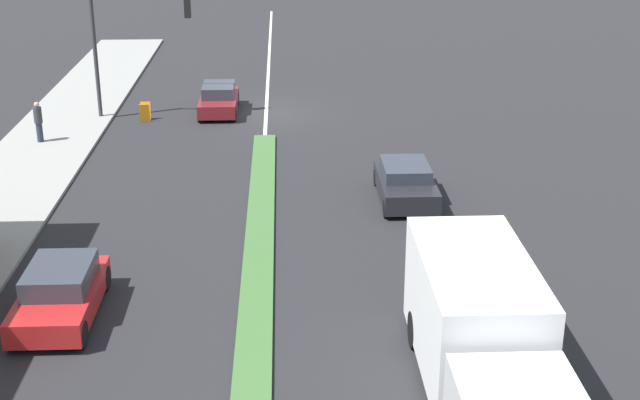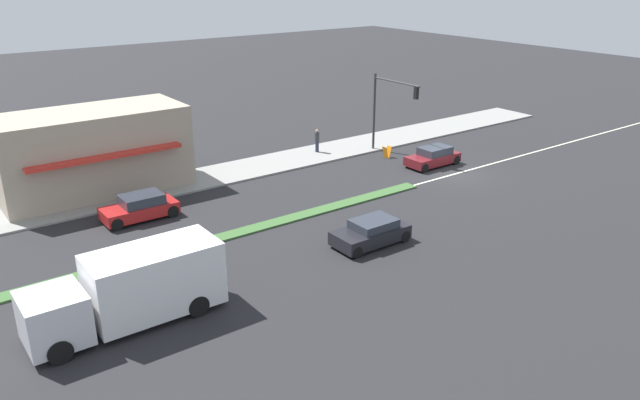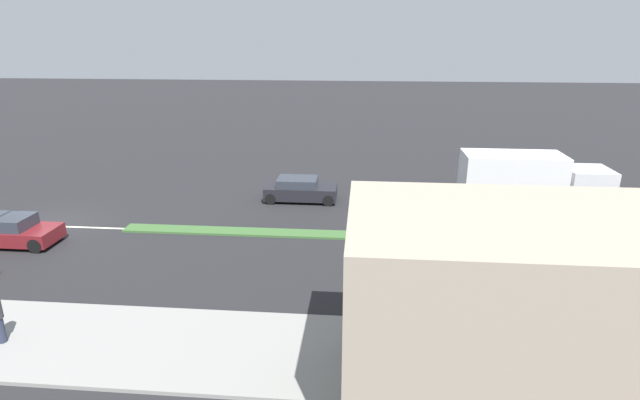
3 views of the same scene
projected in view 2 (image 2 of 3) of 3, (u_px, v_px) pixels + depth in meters
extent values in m
plane|color=#232326|center=(212.00, 241.00, 31.54)|extent=(160.00, 160.00, 0.00)
cube|color=gray|center=(136.00, 192.00, 38.01)|extent=(4.00, 73.00, 0.12)
cube|color=#3D6633|center=(21.00, 293.00, 26.54)|extent=(0.90, 46.00, 0.10)
cube|color=beige|center=(455.00, 174.00, 41.49)|extent=(0.16, 60.00, 0.01)
cube|color=tan|center=(92.00, 151.00, 37.38)|extent=(4.82, 10.96, 4.93)
cube|color=red|center=(107.00, 157.00, 35.19)|extent=(0.70, 8.77, 0.20)
cylinder|color=#333338|center=(374.00, 112.00, 45.74)|extent=(0.18, 0.18, 5.60)
cylinder|color=#333338|center=(397.00, 82.00, 43.15)|extent=(4.50, 0.12, 0.12)
cube|color=black|center=(416.00, 93.00, 41.84)|extent=(0.28, 0.24, 0.84)
sphere|color=red|center=(418.00, 89.00, 41.82)|extent=(0.18, 0.18, 0.18)
sphere|color=gold|center=(418.00, 93.00, 41.92)|extent=(0.18, 0.18, 0.18)
sphere|color=green|center=(417.00, 97.00, 42.01)|extent=(0.18, 0.18, 0.18)
cylinder|color=#282D42|center=(317.00, 146.00, 45.75)|extent=(0.26, 0.26, 0.81)
cylinder|color=#333338|center=(317.00, 137.00, 45.48)|extent=(0.34, 0.34, 0.67)
sphere|color=tan|center=(317.00, 131.00, 45.32)|extent=(0.22, 0.22, 0.22)
cube|color=orange|center=(388.00, 152.00, 44.85)|extent=(0.45, 0.21, 0.84)
cube|color=orange|center=(385.00, 152.00, 44.67)|extent=(0.45, 0.21, 0.84)
cube|color=silver|center=(54.00, 318.00, 22.49)|extent=(2.28, 2.20, 1.90)
cube|color=white|center=(155.00, 279.00, 24.49)|extent=(2.40, 5.10, 2.60)
cylinder|color=black|center=(60.00, 352.00, 21.84)|extent=(0.28, 0.90, 0.90)
cylinder|color=black|center=(44.00, 325.00, 23.46)|extent=(0.28, 0.90, 0.90)
cylinder|color=black|center=(198.00, 306.00, 24.77)|extent=(0.28, 0.90, 0.90)
cylinder|color=black|center=(175.00, 284.00, 26.39)|extent=(0.28, 0.90, 0.90)
cube|color=#AD1E1E|center=(139.00, 210.00, 34.12)|extent=(1.86, 4.01, 0.63)
cube|color=#2D333D|center=(142.00, 199.00, 34.02)|extent=(1.58, 2.20, 0.54)
cylinder|color=black|center=(117.00, 224.00, 32.69)|extent=(0.22, 0.68, 0.68)
cylinder|color=black|center=(106.00, 215.00, 33.94)|extent=(0.22, 0.68, 0.68)
cylinder|color=black|center=(173.00, 211.00, 34.42)|extent=(0.22, 0.68, 0.68)
cylinder|color=black|center=(161.00, 202.00, 35.67)|extent=(0.22, 0.68, 0.68)
cube|color=maroon|center=(432.00, 159.00, 43.02)|extent=(1.71, 3.92, 0.61)
cube|color=#2D333D|center=(435.00, 151.00, 42.92)|extent=(1.45, 2.16, 0.52)
cylinder|color=black|center=(424.00, 168.00, 41.65)|extent=(0.22, 0.64, 0.64)
cylinder|color=black|center=(408.00, 162.00, 42.79)|extent=(0.22, 0.64, 0.64)
cylinder|color=black|center=(456.00, 160.00, 43.36)|extent=(0.22, 0.64, 0.64)
cylinder|color=black|center=(440.00, 155.00, 44.50)|extent=(0.22, 0.64, 0.64)
cube|color=black|center=(370.00, 235.00, 31.06)|extent=(1.85, 3.92, 0.68)
cube|color=#2D333D|center=(374.00, 224.00, 30.97)|extent=(1.57, 2.16, 0.43)
cylinder|color=black|center=(356.00, 252.00, 29.64)|extent=(0.22, 0.61, 0.61)
cylinder|color=black|center=(335.00, 241.00, 30.88)|extent=(0.22, 0.61, 0.61)
cylinder|color=black|center=(405.00, 236.00, 31.37)|extent=(0.22, 0.61, 0.61)
cylinder|color=black|center=(383.00, 226.00, 32.62)|extent=(0.22, 0.61, 0.61)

